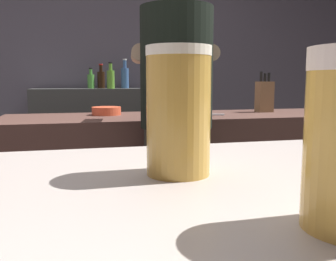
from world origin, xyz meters
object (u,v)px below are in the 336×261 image
object	(u,v)px
bottle_soy	(111,78)
chefs_knife	(204,114)
bottle_hot_sauce	(101,79)
knife_block	(264,96)
bottle_vinegar	(91,81)
pint_glass_far	(178,111)
mixing_bowl	(106,111)
bottle_olive_oil	(125,77)
bartender	(176,114)

from	to	relation	value
bottle_soy	chefs_knife	bearing A→B (deg)	-66.79
chefs_knife	bottle_hot_sauce	bearing A→B (deg)	130.49
bottle_soy	knife_block	bearing A→B (deg)	-45.89
bottle_vinegar	bottle_soy	distance (m)	0.22
bottle_vinegar	bottle_hot_sauce	bearing A→B (deg)	7.70
pint_glass_far	bottle_soy	distance (m)	2.79
chefs_knife	bottle_vinegar	xyz separation A→B (m)	(-0.62, 1.23, 0.20)
mixing_bowl	chefs_knife	bearing A→B (deg)	-15.39
knife_block	bottle_vinegar	distance (m)	1.55
bottle_soy	bottle_hot_sauce	bearing A→B (deg)	114.68
mixing_bowl	bottle_vinegar	xyz separation A→B (m)	(-0.05, 1.07, 0.18)
pint_glass_far	bottle_hot_sauce	world-z (taller)	bottle_hot_sauce
bottle_olive_oil	bottle_soy	distance (m)	0.22
pint_glass_far	bottle_soy	world-z (taller)	bottle_soy
chefs_knife	bottle_vinegar	world-z (taller)	bottle_vinegar
mixing_bowl	bottle_soy	distance (m)	0.95
knife_block	chefs_knife	distance (m)	0.49
chefs_knife	bartender	bearing A→B (deg)	-107.52
mixing_bowl	bottle_vinegar	distance (m)	1.09
bottle_hot_sauce	pint_glass_far	bearing A→B (deg)	-91.67
mixing_bowl	bottle_olive_oil	size ratio (longest dim) A/B	0.67
bartender	bottle_hot_sauce	size ratio (longest dim) A/B	7.91
mixing_bowl	bottle_soy	world-z (taller)	bottle_soy
bottle_olive_oil	chefs_knife	bearing A→B (deg)	-75.43
pint_glass_far	bottle_vinegar	size ratio (longest dim) A/B	0.79
bottle_hot_sauce	knife_block	bearing A→B (deg)	-48.08
bartender	chefs_knife	bearing A→B (deg)	-27.18
bottle_vinegar	bottle_olive_oil	bearing A→B (deg)	3.71
pint_glass_far	bottle_soy	xyz separation A→B (m)	(0.16, 2.79, 0.05)
bartender	bottle_hot_sauce	bearing A→B (deg)	16.25
pint_glass_far	bartender	bearing A→B (deg)	75.28
chefs_knife	bottle_vinegar	distance (m)	1.39
bartender	pint_glass_far	world-z (taller)	bartender
chefs_knife	bottle_olive_oil	xyz separation A→B (m)	(-0.32, 1.25, 0.24)
bartender	mixing_bowl	size ratio (longest dim) A/B	9.66
bottle_hot_sauce	bottle_vinegar	world-z (taller)	bottle_hot_sauce
chefs_knife	bottle_soy	xyz separation A→B (m)	(-0.46, 1.08, 0.22)
mixing_bowl	pint_glass_far	xyz separation A→B (m)	(-0.05, -1.86, 0.15)
mixing_bowl	chefs_knife	xyz separation A→B (m)	(0.57, -0.16, -0.02)
knife_block	mixing_bowl	xyz separation A→B (m)	(-1.03, 0.03, -0.08)
pint_glass_far	bottle_vinegar	xyz separation A→B (m)	(-0.00, 2.93, 0.04)
bottle_vinegar	chefs_knife	bearing A→B (deg)	-63.02
chefs_knife	bottle_soy	size ratio (longest dim) A/B	1.08
mixing_bowl	pint_glass_far	distance (m)	1.87
bartender	bottle_soy	distance (m)	1.51
knife_block	bottle_vinegar	world-z (taller)	bottle_vinegar
knife_block	bottle_vinegar	size ratio (longest dim) A/B	1.48
bartender	bottle_hot_sauce	world-z (taller)	bartender
mixing_bowl	bottle_vinegar	bearing A→B (deg)	92.89
mixing_bowl	bottle_hot_sauce	world-z (taller)	bottle_hot_sauce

